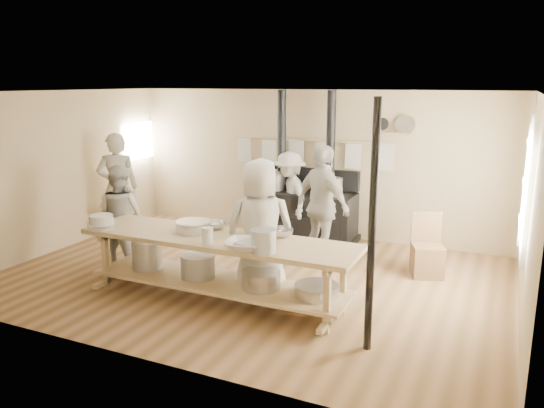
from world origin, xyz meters
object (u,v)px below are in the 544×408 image
at_px(cook_far_left, 118,187).
at_px(roasting_pan, 254,246).
at_px(cook_by_window, 290,197).
at_px(cook_center, 260,230).
at_px(stove, 304,210).
at_px(chair, 427,257).
at_px(cook_right, 323,206).
at_px(cook_left, 121,216).
at_px(prep_table, 217,262).

distance_m(cook_far_left, roasting_pan, 4.04).
bearing_deg(cook_by_window, cook_center, -31.99).
xyz_separation_m(stove, chair, (2.28, -0.98, -0.25)).
bearing_deg(cook_right, stove, -27.64).
distance_m(cook_left, roasting_pan, 2.76).
distance_m(prep_table, cook_far_left, 3.35).
bearing_deg(stove, prep_table, -90.04).
relative_size(cook_left, cook_by_window, 0.99).
bearing_deg(prep_table, chair, 41.70).
xyz_separation_m(prep_table, cook_center, (0.45, 0.31, 0.39)).
bearing_deg(roasting_pan, stove, 101.23).
bearing_deg(roasting_pan, cook_center, 108.88).
bearing_deg(prep_table, cook_center, 34.48).
bearing_deg(cook_by_window, cook_right, -2.70).
height_order(cook_right, roasting_pan, cook_right).
height_order(stove, cook_left, stove).
height_order(cook_right, chair, cook_right).
distance_m(cook_by_window, roasting_pan, 3.26).
xyz_separation_m(cook_center, cook_right, (0.30, 1.55, 0.01)).
bearing_deg(stove, chair, -23.33).
distance_m(stove, prep_table, 3.02).
distance_m(cook_far_left, cook_left, 1.43).
bearing_deg(cook_right, prep_table, 97.59).
bearing_deg(cook_left, roasting_pan, 164.03).
bearing_deg(cook_left, cook_far_left, -46.67).
distance_m(cook_left, cook_center, 2.44).
bearing_deg(cook_center, prep_table, 9.34).
bearing_deg(prep_table, cook_by_window, 94.05).
distance_m(stove, cook_center, 2.77).
bearing_deg(cook_by_window, stove, 82.98).
bearing_deg(chair, cook_right, 166.73).
height_order(cook_left, roasting_pan, cook_left).
xyz_separation_m(cook_by_window, chair, (2.48, -0.82, -0.51)).
xyz_separation_m(cook_by_window, roasting_pan, (0.86, -3.14, 0.11)).
height_order(cook_left, chair, cook_left).
bearing_deg(prep_table, cook_left, 164.54).
bearing_deg(cook_center, cook_far_left, -46.14).
bearing_deg(stove, roasting_pan, -78.77).
distance_m(stove, cook_right, 1.44).
height_order(cook_center, cook_right, cook_right).
bearing_deg(cook_far_left, cook_center, 124.38).
distance_m(stove, chair, 2.50).
relative_size(cook_center, cook_by_window, 1.16).
relative_size(prep_table, chair, 3.95).
bearing_deg(prep_table, cook_right, 68.01).
relative_size(prep_table, roasting_pan, 9.30).
height_order(stove, cook_far_left, stove).
bearing_deg(cook_far_left, stove, 171.30).
bearing_deg(chair, cook_by_window, 141.94).
height_order(prep_table, cook_left, cook_left).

